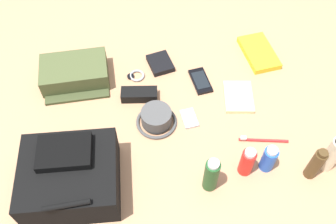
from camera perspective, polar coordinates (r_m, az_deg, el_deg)
The scene contains 17 objects.
ground_plane at distance 1.44m, azimuth 0.00°, elevation -1.20°, with size 2.64×2.02×0.02m, color tan.
backpack at distance 1.26m, azimuth -14.55°, elevation -9.38°, with size 0.33×0.29×0.17m.
toiletry_pouch at distance 1.56m, azimuth -13.91°, elevation 5.72°, with size 0.26×0.21×0.08m.
bucket_hat at distance 1.39m, azimuth -1.77°, elevation -0.97°, with size 0.15×0.15×0.07m.
lotion_bottle at distance 1.37m, azimuth 23.65°, elevation -5.81°, with size 0.05×0.05×0.17m.
cologne_bottle at distance 1.34m, azimuth 21.42°, elevation -7.33°, with size 0.04×0.04×0.15m.
deodorant_spray at distance 1.32m, azimuth 15.00°, elevation -6.83°, with size 0.05×0.05×0.12m.
sunscreen_spray at distance 1.29m, azimuth 11.88°, elevation -7.37°, with size 0.05×0.05×0.13m.
shampoo_bottle at distance 1.23m, azimuth 6.56°, elevation -9.44°, with size 0.05×0.05×0.16m.
paperback_novel at distance 1.67m, azimuth 13.55°, elevation 8.69°, with size 0.14×0.21×0.03m.
cell_phone at distance 1.53m, azimuth 4.93°, elevation 4.71°, with size 0.08×0.13×0.01m.
media_player at distance 1.42m, azimuth 3.24°, elevation -0.94°, with size 0.06×0.09×0.01m.
wristwatch at distance 1.55m, azimuth -4.85°, elevation 5.49°, with size 0.07×0.06×0.01m.
toothbrush at distance 1.41m, azimuth 13.84°, elevation -4.13°, with size 0.18×0.05×0.02m.
wallet at distance 1.58m, azimuth -1.18°, elevation 7.37°, with size 0.09×0.11×0.02m, color black.
notepad at distance 1.50m, azimuth 10.60°, elevation 2.27°, with size 0.11×0.15×0.02m, color beige.
sunglasses_case at distance 1.47m, azimuth -4.37°, elevation 2.64°, with size 0.14×0.06×0.04m, color black.
Camera 1 is at (0.15, 0.79, 1.18)m, focal length 40.32 mm.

